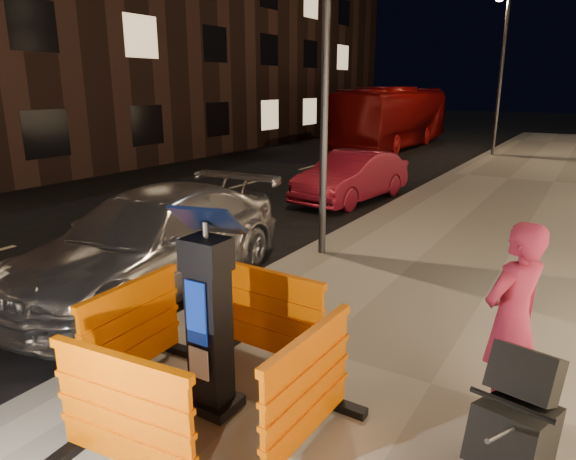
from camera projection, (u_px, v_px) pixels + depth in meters
The scene contains 15 objects.
ground_plane at pixel (192, 324), 6.40m from camera, with size 120.00×120.00×0.00m, color black.
sidewalk at pixel (430, 391), 4.88m from camera, with size 6.00×60.00×0.15m, color gray.
kerb at pixel (191, 319), 6.38m from camera, with size 0.30×60.00×0.15m, color slate.
parking_kiosk at pixel (209, 316), 4.28m from camera, with size 0.55×0.55×1.73m, color black.
barrier_front at pixel (124, 416), 3.60m from camera, with size 1.24×0.51×0.96m, color #E25D00.
barrier_back at pixel (272, 316), 5.16m from camera, with size 1.24×0.51×0.96m, color #E25D00.
barrier_kerbside at pixel (133, 331), 4.86m from camera, with size 1.24×0.51×0.96m, color #E25D00.
barrier_bldgside at pixel (308, 391), 3.90m from camera, with size 1.24×0.51×0.96m, color #E25D00.
car_silver at pixel (155, 286), 7.62m from camera, with size 1.97×4.84×1.41m, color silver.
car_red at pixel (351, 201), 13.28m from camera, with size 1.33×3.82×1.26m, color maroon.
bus_doubledecker at pixel (392, 147), 24.78m from camera, with size 2.37×10.13×2.82m, color maroon.
man at pixel (512, 321), 4.24m from camera, with size 0.62×0.41×1.70m, color maroon.
stroller at pixel (516, 426), 3.50m from camera, with size 0.50×0.77×0.96m, color black.
street_lamp_mid at pixel (325, 67), 7.89m from camera, with size 0.12×0.12×6.00m, color #3F3F44.
street_lamp_far at pixel (501, 78), 20.21m from camera, with size 0.12×0.12×6.00m, color #3F3F44.
Camera 1 is at (4.07, -4.36, 2.87)m, focal length 32.00 mm.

